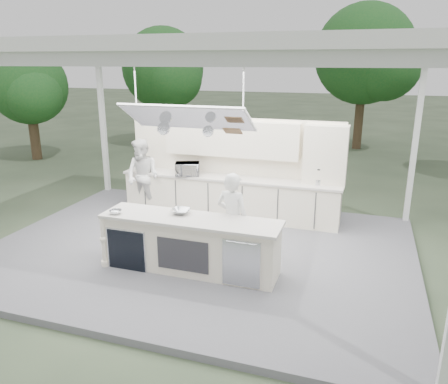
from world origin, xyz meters
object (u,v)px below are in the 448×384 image
(demo_island, at_px, (189,244))
(back_counter, at_px, (229,196))
(head_chef, at_px, (232,219))
(sous_chef, at_px, (143,177))

(demo_island, height_order, back_counter, same)
(demo_island, relative_size, head_chef, 1.86)
(demo_island, distance_m, sous_chef, 3.28)
(back_counter, bearing_deg, sous_chef, -168.85)
(sous_chef, bearing_deg, back_counter, 21.33)
(sous_chef, bearing_deg, demo_island, -37.83)
(demo_island, height_order, head_chef, head_chef)
(demo_island, xyz_separation_m, back_counter, (-0.18, 2.81, 0.00))
(back_counter, xyz_separation_m, sous_chef, (-2.00, -0.39, 0.40))
(head_chef, bearing_deg, sous_chef, -21.77)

